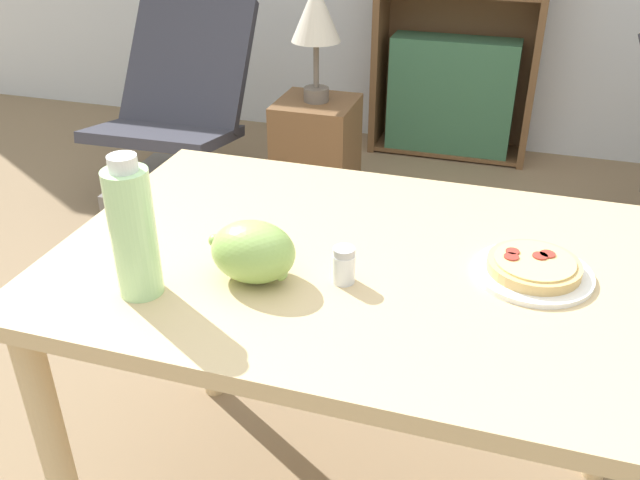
{
  "coord_description": "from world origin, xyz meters",
  "views": [
    {
      "loc": [
        0.31,
        -1.17,
        1.45
      ],
      "look_at": [
        -0.01,
        -0.13,
        0.83
      ],
      "focal_mm": 38.0,
      "sensor_mm": 36.0,
      "label": 1
    }
  ],
  "objects_px": {
    "table_lamp": "(316,18)",
    "lounge_chair_near": "(178,139)",
    "drink_bottle": "(133,231)",
    "salt_shaker": "(344,265)",
    "side_table": "(316,156)",
    "grape_bunch": "(253,252)",
    "bookshelf": "(460,8)",
    "pizza_on_plate": "(533,269)"
  },
  "relations": [
    {
      "from": "bookshelf",
      "to": "side_table",
      "type": "bearing_deg",
      "value": -119.16
    },
    {
      "from": "drink_bottle",
      "to": "lounge_chair_near",
      "type": "relative_size",
      "value": 0.3
    },
    {
      "from": "bookshelf",
      "to": "lounge_chair_near",
      "type": "bearing_deg",
      "value": -141.18
    },
    {
      "from": "table_lamp",
      "to": "side_table",
      "type": "bearing_deg",
      "value": 0.0
    },
    {
      "from": "table_lamp",
      "to": "grape_bunch",
      "type": "bearing_deg",
      "value": -76.03
    },
    {
      "from": "pizza_on_plate",
      "to": "table_lamp",
      "type": "xyz_separation_m",
      "value": [
        -0.93,
        1.61,
        0.08
      ]
    },
    {
      "from": "grape_bunch",
      "to": "lounge_chair_near",
      "type": "relative_size",
      "value": 0.19
    },
    {
      "from": "bookshelf",
      "to": "table_lamp",
      "type": "relative_size",
      "value": 3.47
    },
    {
      "from": "lounge_chair_near",
      "to": "table_lamp",
      "type": "xyz_separation_m",
      "value": [
        0.67,
        0.05,
        0.59
      ]
    },
    {
      "from": "salt_shaker",
      "to": "bookshelf",
      "type": "relative_size",
      "value": 0.04
    },
    {
      "from": "table_lamp",
      "to": "pizza_on_plate",
      "type": "bearing_deg",
      "value": -60.03
    },
    {
      "from": "grape_bunch",
      "to": "side_table",
      "type": "xyz_separation_m",
      "value": [
        -0.44,
        1.77,
        -0.57
      ]
    },
    {
      "from": "bookshelf",
      "to": "grape_bunch",
      "type": "bearing_deg",
      "value": -91.06
    },
    {
      "from": "lounge_chair_near",
      "to": "side_table",
      "type": "height_order",
      "value": "lounge_chair_near"
    },
    {
      "from": "bookshelf",
      "to": "side_table",
      "type": "xyz_separation_m",
      "value": [
        -0.49,
        -0.88,
        -0.52
      ]
    },
    {
      "from": "salt_shaker",
      "to": "side_table",
      "type": "distance_m",
      "value": 1.92
    },
    {
      "from": "pizza_on_plate",
      "to": "lounge_chair_near",
      "type": "xyz_separation_m",
      "value": [
        -1.6,
        1.56,
        -0.5
      ]
    },
    {
      "from": "drink_bottle",
      "to": "side_table",
      "type": "xyz_separation_m",
      "value": [
        -0.27,
        1.87,
        -0.64
      ]
    },
    {
      "from": "pizza_on_plate",
      "to": "side_table",
      "type": "xyz_separation_m",
      "value": [
        -0.93,
        1.61,
        -0.53
      ]
    },
    {
      "from": "lounge_chair_near",
      "to": "salt_shaker",
      "type": "bearing_deg",
      "value": -54.84
    },
    {
      "from": "grape_bunch",
      "to": "drink_bottle",
      "type": "xyz_separation_m",
      "value": [
        -0.18,
        -0.1,
        0.07
      ]
    },
    {
      "from": "grape_bunch",
      "to": "drink_bottle",
      "type": "height_order",
      "value": "drink_bottle"
    },
    {
      "from": "drink_bottle",
      "to": "bookshelf",
      "type": "height_order",
      "value": "bookshelf"
    },
    {
      "from": "grape_bunch",
      "to": "bookshelf",
      "type": "relative_size",
      "value": 0.1
    },
    {
      "from": "table_lamp",
      "to": "lounge_chair_near",
      "type": "bearing_deg",
      "value": -175.41
    },
    {
      "from": "grape_bunch",
      "to": "table_lamp",
      "type": "height_order",
      "value": "table_lamp"
    },
    {
      "from": "lounge_chair_near",
      "to": "side_table",
      "type": "distance_m",
      "value": 0.67
    },
    {
      "from": "drink_bottle",
      "to": "side_table",
      "type": "distance_m",
      "value": 2.0
    },
    {
      "from": "grape_bunch",
      "to": "lounge_chair_near",
      "type": "height_order",
      "value": "grape_bunch"
    },
    {
      "from": "salt_shaker",
      "to": "side_table",
      "type": "relative_size",
      "value": 0.13
    },
    {
      "from": "salt_shaker",
      "to": "side_table",
      "type": "xyz_separation_m",
      "value": [
        -0.6,
        1.74,
        -0.55
      ]
    },
    {
      "from": "grape_bunch",
      "to": "table_lamp",
      "type": "distance_m",
      "value": 1.83
    },
    {
      "from": "drink_bottle",
      "to": "salt_shaker",
      "type": "bearing_deg",
      "value": 22.29
    },
    {
      "from": "drink_bottle",
      "to": "table_lamp",
      "type": "bearing_deg",
      "value": 98.06
    },
    {
      "from": "salt_shaker",
      "to": "table_lamp",
      "type": "relative_size",
      "value": 0.14
    },
    {
      "from": "grape_bunch",
      "to": "salt_shaker",
      "type": "relative_size",
      "value": 2.34
    },
    {
      "from": "pizza_on_plate",
      "to": "drink_bottle",
      "type": "xyz_separation_m",
      "value": [
        -0.66,
        -0.26,
        0.11
      ]
    },
    {
      "from": "grape_bunch",
      "to": "table_lamp",
      "type": "bearing_deg",
      "value": 103.97
    },
    {
      "from": "lounge_chair_near",
      "to": "grape_bunch",
      "type": "bearing_deg",
      "value": -59.03
    },
    {
      "from": "salt_shaker",
      "to": "table_lamp",
      "type": "distance_m",
      "value": 1.84
    },
    {
      "from": "pizza_on_plate",
      "to": "salt_shaker",
      "type": "distance_m",
      "value": 0.35
    },
    {
      "from": "bookshelf",
      "to": "side_table",
      "type": "distance_m",
      "value": 1.13
    }
  ]
}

